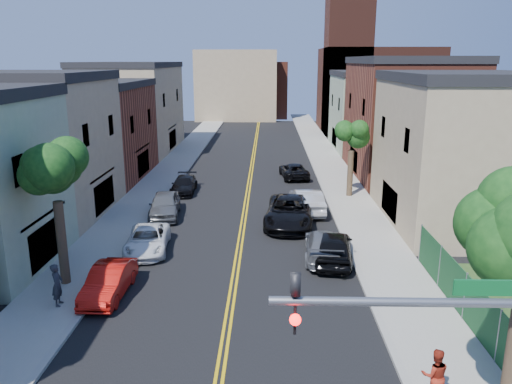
# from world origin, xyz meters

# --- Properties ---
(sidewalk_left) EXTENTS (3.20, 100.00, 0.15)m
(sidewalk_left) POSITION_xyz_m (-7.90, 40.00, 0.07)
(sidewalk_left) COLOR gray
(sidewalk_left) RESTS_ON ground
(sidewalk_right) EXTENTS (3.20, 100.00, 0.15)m
(sidewalk_right) POSITION_xyz_m (7.90, 40.00, 0.07)
(sidewalk_right) COLOR gray
(sidewalk_right) RESTS_ON ground
(curb_left) EXTENTS (0.30, 100.00, 0.15)m
(curb_left) POSITION_xyz_m (-6.15, 40.00, 0.07)
(curb_left) COLOR gray
(curb_left) RESTS_ON ground
(curb_right) EXTENTS (0.30, 100.00, 0.15)m
(curb_right) POSITION_xyz_m (6.15, 40.00, 0.07)
(curb_right) COLOR gray
(curb_right) RESTS_ON ground
(bldg_left_tan_near) EXTENTS (9.00, 10.00, 9.00)m
(bldg_left_tan_near) POSITION_xyz_m (-14.00, 25.00, 4.50)
(bldg_left_tan_near) COLOR #998466
(bldg_left_tan_near) RESTS_ON ground
(bldg_left_brick) EXTENTS (9.00, 12.00, 8.00)m
(bldg_left_brick) POSITION_xyz_m (-14.00, 36.00, 4.00)
(bldg_left_brick) COLOR brown
(bldg_left_brick) RESTS_ON ground
(bldg_left_tan_far) EXTENTS (9.00, 16.00, 9.50)m
(bldg_left_tan_far) POSITION_xyz_m (-14.00, 50.00, 4.75)
(bldg_left_tan_far) COLOR #998466
(bldg_left_tan_far) RESTS_ON ground
(bldg_right_tan) EXTENTS (9.00, 12.00, 9.00)m
(bldg_right_tan) POSITION_xyz_m (14.00, 24.00, 4.50)
(bldg_right_tan) COLOR #998466
(bldg_right_tan) RESTS_ON ground
(bldg_right_brick) EXTENTS (9.00, 14.00, 10.00)m
(bldg_right_brick) POSITION_xyz_m (14.00, 38.00, 5.00)
(bldg_right_brick) COLOR brown
(bldg_right_brick) RESTS_ON ground
(bldg_right_palegrn) EXTENTS (9.00, 12.00, 8.50)m
(bldg_right_palegrn) POSITION_xyz_m (14.00, 52.00, 4.25)
(bldg_right_palegrn) COLOR gray
(bldg_right_palegrn) RESTS_ON ground
(church) EXTENTS (16.20, 14.20, 22.60)m
(church) POSITION_xyz_m (16.33, 67.07, 7.24)
(church) COLOR #4C2319
(church) RESTS_ON ground
(backdrop_left) EXTENTS (14.00, 8.00, 12.00)m
(backdrop_left) POSITION_xyz_m (-4.00, 82.00, 6.00)
(backdrop_left) COLOR #998466
(backdrop_left) RESTS_ON ground
(backdrop_center) EXTENTS (10.00, 8.00, 10.00)m
(backdrop_center) POSITION_xyz_m (0.00, 86.00, 5.00)
(backdrop_center) COLOR brown
(backdrop_center) RESTS_ON ground
(fence_right) EXTENTS (0.04, 15.00, 1.90)m
(fence_right) POSITION_xyz_m (9.50, 9.50, 1.10)
(fence_right) COLOR #143F1E
(fence_right) RESTS_ON sidewalk_right
(tree_left_mid) EXTENTS (5.20, 5.20, 9.29)m
(tree_left_mid) POSITION_xyz_m (-7.88, 14.01, 6.58)
(tree_left_mid) COLOR #3E2C1F
(tree_left_mid) RESTS_ON sidewalk_left
(tree_right_far) EXTENTS (4.40, 4.40, 8.03)m
(tree_right_far) POSITION_xyz_m (7.92, 30.01, 5.76)
(tree_right_far) COLOR #3E2C1F
(tree_right_far) RESTS_ON sidewalk_right
(red_sedan) EXTENTS (1.57, 4.29, 1.41)m
(red_sedan) POSITION_xyz_m (-5.50, 12.95, 0.70)
(red_sedan) COLOR red
(red_sedan) RESTS_ON ground
(white_pickup) EXTENTS (2.68, 4.98, 1.33)m
(white_pickup) POSITION_xyz_m (-5.06, 18.41, 0.66)
(white_pickup) COLOR white
(white_pickup) RESTS_ON ground
(grey_car_left) EXTENTS (2.50, 5.04, 1.65)m
(grey_car_left) POSITION_xyz_m (-5.36, 24.72, 0.83)
(grey_car_left) COLOR #515458
(grey_car_left) RESTS_ON ground
(black_car_left) EXTENTS (1.91, 4.50, 1.30)m
(black_car_left) POSITION_xyz_m (-5.10, 31.03, 0.65)
(black_car_left) COLOR black
(black_car_left) RESTS_ON ground
(grey_car_right) EXTENTS (2.49, 5.23, 1.47)m
(grey_car_right) POSITION_xyz_m (4.63, 17.63, 0.74)
(grey_car_right) COLOR slate
(grey_car_right) RESTS_ON ground
(black_car_right) EXTENTS (2.54, 5.05, 1.65)m
(black_car_right) POSITION_xyz_m (5.04, 17.18, 0.83)
(black_car_right) COLOR black
(black_car_right) RESTS_ON ground
(silver_car_right) EXTENTS (2.30, 5.23, 1.67)m
(silver_car_right) POSITION_xyz_m (4.31, 25.97, 0.84)
(silver_car_right) COLOR #B8BAC1
(silver_car_right) RESTS_ON ground
(dark_car_right_far) EXTENTS (2.75, 5.03, 1.34)m
(dark_car_right_far) POSITION_xyz_m (3.94, 36.45, 0.67)
(dark_car_right_far) COLOR black
(dark_car_right_far) RESTS_ON ground
(black_suv_lane) EXTENTS (3.55, 6.66, 1.78)m
(black_suv_lane) POSITION_xyz_m (3.00, 23.20, 0.89)
(black_suv_lane) COLOR black
(black_suv_lane) RESTS_ON ground
(pedestrian_left) EXTENTS (0.51, 0.72, 1.86)m
(pedestrian_left) POSITION_xyz_m (-7.31, 11.78, 1.08)
(pedestrian_left) COLOR #26272D
(pedestrian_left) RESTS_ON sidewalk_left
(pedestrian_right) EXTENTS (0.90, 0.74, 1.73)m
(pedestrian_right) POSITION_xyz_m (6.70, 5.94, 1.01)
(pedestrian_right) COLOR maroon
(pedestrian_right) RESTS_ON sidewalk_right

